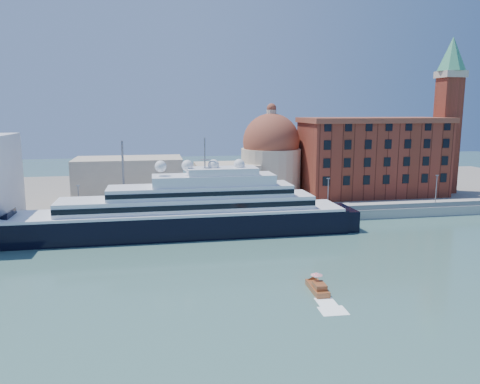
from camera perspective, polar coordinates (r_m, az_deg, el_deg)
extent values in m
plane|color=#3C675E|center=(84.35, -1.15, -9.09)|extent=(400.00, 400.00, 0.00)
cube|color=gray|center=(116.41, -3.89, -3.08)|extent=(180.00, 10.00, 2.50)
cube|color=slate|center=(156.47, -5.64, 0.19)|extent=(260.00, 72.00, 2.00)
cube|color=slate|center=(111.64, -3.63, -2.68)|extent=(180.00, 0.10, 1.20)
cube|color=black|center=(104.93, -7.34, -4.12)|extent=(74.84, 11.51, 6.24)
cube|color=black|center=(113.21, 11.96, -3.31)|extent=(5.76, 10.56, 5.76)
cube|color=white|center=(104.17, -7.38, -2.33)|extent=(72.93, 11.71, 0.58)
cube|color=white|center=(103.93, -6.35, -1.36)|extent=(55.65, 9.60, 2.88)
cube|color=black|center=(99.24, -6.14, -1.90)|extent=(55.65, 0.15, 1.15)
cube|color=white|center=(103.67, -4.79, 0.15)|extent=(40.30, 8.64, 2.49)
cube|color=white|center=(103.61, -3.22, 1.50)|extent=(26.87, 7.68, 2.30)
cube|color=white|center=(103.60, -2.18, 2.58)|extent=(15.35, 6.72, 1.54)
cylinder|color=slate|center=(102.67, -4.32, 4.76)|extent=(0.29, 0.29, 6.72)
sphere|color=white|center=(102.37, -9.66, 3.11)|extent=(2.49, 2.49, 2.49)
sphere|color=white|center=(102.61, -6.44, 3.21)|extent=(2.49, 2.49, 2.49)
sphere|color=white|center=(103.18, -3.24, 3.29)|extent=(2.49, 2.49, 2.49)
sphere|color=white|center=(104.06, -0.09, 3.37)|extent=(2.49, 2.49, 2.49)
cube|color=brown|center=(74.52, 9.41, -11.57)|extent=(2.34, 6.35, 1.04)
cube|color=brown|center=(73.28, 9.68, -11.21)|extent=(1.78, 2.68, 0.84)
cylinder|color=slate|center=(74.52, 9.31, -10.49)|extent=(0.06, 0.06, 1.67)
cone|color=red|center=(74.20, 9.33, -9.81)|extent=(1.88, 1.88, 0.42)
cube|color=maroon|center=(146.61, 15.85, 3.93)|extent=(42.00, 18.00, 22.00)
cube|color=brown|center=(145.91, 16.07, 8.42)|extent=(43.00, 19.00, 1.50)
cube|color=maroon|center=(158.24, 23.83, 6.25)|extent=(6.00, 6.00, 35.00)
cube|color=beige|center=(158.37, 24.31, 12.93)|extent=(7.00, 7.00, 2.00)
cone|color=#429169|center=(158.87, 24.47, 15.08)|extent=(8.40, 8.40, 10.00)
cylinder|color=beige|center=(142.26, 3.78, 2.49)|extent=(18.00, 18.00, 14.00)
sphere|color=brown|center=(141.36, 3.82, 6.11)|extent=(17.00, 17.00, 17.00)
cylinder|color=beige|center=(141.04, 3.86, 9.35)|extent=(3.00, 3.00, 3.00)
cube|color=beige|center=(137.81, -1.68, 1.43)|extent=(18.00, 14.00, 10.00)
cube|color=beige|center=(138.23, -13.36, 1.60)|extent=(30.00, 16.00, 12.00)
cylinder|color=slate|center=(112.96, -19.03, -1.30)|extent=(0.24, 0.24, 8.00)
cube|color=slate|center=(112.27, -19.15, 0.75)|extent=(0.80, 0.30, 0.25)
cylinder|color=slate|center=(112.41, -3.74, -0.82)|extent=(0.24, 0.24, 8.00)
cube|color=slate|center=(111.71, -3.77, 1.25)|extent=(0.80, 0.30, 0.25)
cylinder|color=slate|center=(119.62, 10.67, -0.31)|extent=(0.24, 0.24, 8.00)
cube|color=slate|center=(118.97, 10.74, 1.63)|extent=(0.80, 0.30, 0.25)
cylinder|color=slate|center=(133.36, 22.79, 0.13)|extent=(0.24, 0.24, 8.00)
cube|color=slate|center=(132.77, 22.91, 1.87)|extent=(0.80, 0.30, 0.25)
cylinder|color=slate|center=(113.03, -14.02, 1.53)|extent=(0.50, 0.50, 18.00)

